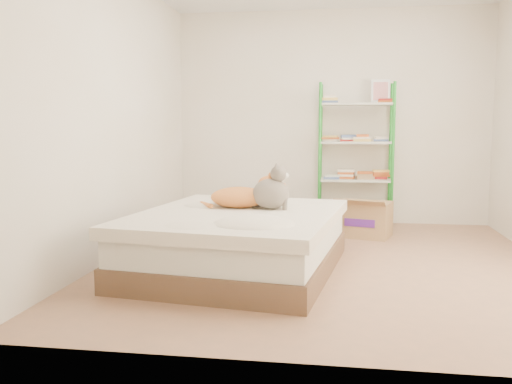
% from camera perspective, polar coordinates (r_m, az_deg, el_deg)
% --- Properties ---
extents(room, '(3.81, 4.21, 2.61)m').
position_cam_1_polar(room, '(4.70, 7.58, 8.24)').
color(room, '#AB7B58').
rests_on(room, ground).
extents(bed, '(1.79, 2.12, 0.49)m').
position_cam_1_polar(bed, '(4.49, -1.84, -5.17)').
color(bed, brown).
rests_on(bed, ground).
extents(orange_cat, '(0.61, 0.39, 0.23)m').
position_cam_1_polar(orange_cat, '(4.63, -1.81, -0.26)').
color(orange_cat, orange).
rests_on(orange_cat, bed).
extents(grey_cat, '(0.34, 0.29, 0.37)m').
position_cam_1_polar(grey_cat, '(4.55, 1.57, 0.52)').
color(grey_cat, gray).
rests_on(grey_cat, bed).
extents(shelf_unit, '(0.88, 0.36, 1.74)m').
position_cam_1_polar(shelf_unit, '(6.59, 10.48, 3.89)').
color(shelf_unit, green).
rests_on(shelf_unit, ground).
extents(cardboard_box, '(0.64, 0.64, 0.44)m').
position_cam_1_polar(cardboard_box, '(6.00, 11.34, -2.79)').
color(cardboard_box, tan).
rests_on(cardboard_box, ground).
extents(white_bin, '(0.37, 0.33, 0.39)m').
position_cam_1_polar(white_bin, '(6.72, -1.64, -1.54)').
color(white_bin, silver).
rests_on(white_bin, ground).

